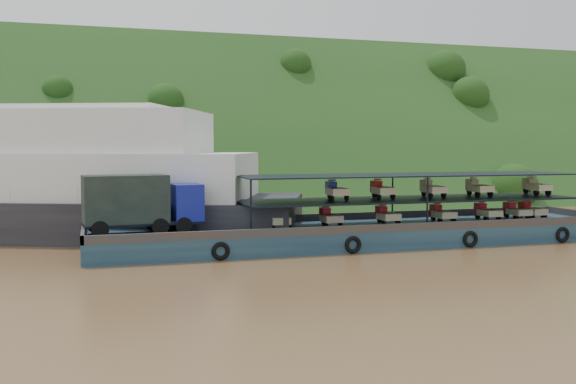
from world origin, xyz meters
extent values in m
plane|color=brown|center=(0.00, 0.00, 0.00)|extent=(160.00, 160.00, 0.00)
cube|color=#1B3B15|center=(0.00, 36.00, 0.00)|extent=(140.00, 39.60, 39.60)
cube|color=#12273F|center=(1.70, -1.30, 0.60)|extent=(35.00, 7.00, 1.20)
cube|color=#592D19|center=(1.70, 2.10, 1.45)|extent=(35.00, 0.20, 0.50)
cube|color=#592D19|center=(1.70, -4.70, 1.45)|extent=(35.00, 0.20, 0.50)
cube|color=#592D19|center=(-15.70, -1.30, 1.45)|extent=(0.20, 7.00, 0.50)
torus|color=black|center=(-8.30, -4.85, 0.55)|extent=(1.06, 0.26, 1.06)
torus|color=black|center=(-0.30, -4.85, 0.55)|extent=(1.06, 0.26, 1.06)
torus|color=black|center=(7.70, -4.85, 0.55)|extent=(1.06, 0.26, 1.06)
torus|color=black|center=(14.70, -4.85, 0.55)|extent=(1.06, 0.26, 1.06)
cylinder|color=black|center=(-14.78, -2.30, 1.70)|extent=(1.04, 0.45, 1.01)
cylinder|color=black|center=(-14.98, -0.19, 1.70)|extent=(1.04, 0.45, 1.01)
cylinder|color=black|center=(-11.36, -1.96, 1.70)|extent=(1.04, 0.45, 1.01)
cylinder|color=black|center=(-11.57, 0.15, 1.70)|extent=(1.04, 0.45, 1.01)
cylinder|color=black|center=(-9.96, -1.82, 1.70)|extent=(1.04, 0.45, 1.01)
cylinder|color=black|center=(-10.17, 0.29, 1.70)|extent=(1.04, 0.45, 1.01)
cube|color=black|center=(-12.27, -0.99, 1.86)|extent=(7.04, 2.88, 0.20)
cube|color=navy|center=(-9.66, -0.73, 3.01)|extent=(1.94, 2.58, 2.22)
cube|color=black|center=(-8.81, -0.64, 3.42)|extent=(0.26, 2.01, 0.91)
cube|color=black|center=(-13.27, -1.08, 3.32)|extent=(5.05, 2.88, 2.82)
cube|color=black|center=(5.20, -1.30, 2.86)|extent=(23.00, 5.00, 0.12)
cube|color=black|center=(5.20, -1.30, 4.50)|extent=(23.00, 5.00, 0.08)
cylinder|color=black|center=(-6.30, -3.80, 2.85)|extent=(0.12, 0.12, 3.30)
cylinder|color=black|center=(-6.30, 1.20, 2.85)|extent=(0.12, 0.12, 3.30)
cylinder|color=black|center=(5.20, -3.80, 2.85)|extent=(0.12, 0.12, 3.30)
cylinder|color=black|center=(5.20, 1.20, 2.85)|extent=(0.12, 0.12, 3.30)
cylinder|color=black|center=(16.70, 1.20, 2.85)|extent=(0.12, 0.12, 3.30)
cylinder|color=black|center=(-4.00, -0.25, 1.46)|extent=(0.12, 0.52, 0.52)
cylinder|color=black|center=(-4.50, -2.05, 1.46)|extent=(0.14, 0.52, 0.52)
cylinder|color=black|center=(-3.50, -2.05, 1.46)|extent=(0.14, 0.52, 0.52)
cube|color=#C8C08D|center=(-4.00, -1.70, 1.80)|extent=(1.15, 1.50, 0.44)
cube|color=red|center=(-4.00, -0.55, 1.98)|extent=(0.55, 0.80, 0.80)
cube|color=red|center=(-4.00, -0.75, 2.48)|extent=(0.50, 0.10, 0.10)
cylinder|color=black|center=(-0.52, -0.25, 1.46)|extent=(0.12, 0.52, 0.52)
cylinder|color=black|center=(-1.02, -2.05, 1.46)|extent=(0.14, 0.52, 0.52)
cylinder|color=black|center=(-0.02, -2.05, 1.46)|extent=(0.14, 0.52, 0.52)
cube|color=tan|center=(-0.52, -1.70, 1.80)|extent=(1.15, 1.50, 0.44)
cube|color=red|center=(-0.52, -0.55, 1.98)|extent=(0.55, 0.80, 0.80)
cube|color=red|center=(-0.52, -0.75, 2.48)|extent=(0.50, 0.10, 0.10)
cylinder|color=black|center=(3.52, -0.25, 1.46)|extent=(0.12, 0.52, 0.52)
cylinder|color=black|center=(3.02, -2.05, 1.46)|extent=(0.14, 0.52, 0.52)
cylinder|color=black|center=(4.02, -2.05, 1.46)|extent=(0.14, 0.52, 0.52)
cube|color=beige|center=(3.52, -1.70, 1.80)|extent=(1.15, 1.50, 0.44)
cube|color=red|center=(3.52, -0.55, 1.98)|extent=(0.55, 0.80, 0.80)
cube|color=red|center=(3.52, -0.75, 2.48)|extent=(0.50, 0.10, 0.10)
cylinder|color=black|center=(7.66, -0.25, 1.46)|extent=(0.12, 0.52, 0.52)
cylinder|color=black|center=(7.16, -2.05, 1.46)|extent=(0.14, 0.52, 0.52)
cylinder|color=black|center=(8.16, -2.05, 1.46)|extent=(0.14, 0.52, 0.52)
cube|color=beige|center=(7.66, -1.70, 1.80)|extent=(1.15, 1.50, 0.44)
cube|color=#BA0C14|center=(7.66, -0.55, 1.98)|extent=(0.55, 0.80, 0.80)
cube|color=#BA0C14|center=(7.66, -0.75, 2.48)|extent=(0.50, 0.10, 0.10)
cylinder|color=black|center=(11.21, -0.25, 1.46)|extent=(0.12, 0.52, 0.52)
cylinder|color=black|center=(10.71, -2.05, 1.46)|extent=(0.14, 0.52, 0.52)
cylinder|color=black|center=(11.71, -2.05, 1.46)|extent=(0.14, 0.52, 0.52)
cube|color=beige|center=(11.21, -1.70, 1.80)|extent=(1.15, 1.50, 0.44)
cube|color=red|center=(11.21, -0.55, 1.98)|extent=(0.55, 0.80, 0.80)
cube|color=red|center=(11.21, -0.75, 2.48)|extent=(0.50, 0.10, 0.10)
cylinder|color=black|center=(14.91, -0.25, 1.46)|extent=(0.12, 0.52, 0.52)
cylinder|color=black|center=(14.41, -2.05, 1.46)|extent=(0.14, 0.52, 0.52)
cylinder|color=black|center=(15.41, -2.05, 1.46)|extent=(0.14, 0.52, 0.52)
cube|color=beige|center=(14.91, -1.70, 1.80)|extent=(1.15, 1.50, 0.44)
cube|color=red|center=(14.91, -0.55, 1.98)|extent=(0.55, 0.80, 0.80)
cube|color=red|center=(14.91, -0.75, 2.48)|extent=(0.50, 0.10, 0.10)
cylinder|color=black|center=(13.62, -0.25, 1.46)|extent=(0.12, 0.52, 0.52)
cylinder|color=black|center=(13.12, -2.05, 1.46)|extent=(0.14, 0.52, 0.52)
cylinder|color=black|center=(14.12, -2.05, 1.46)|extent=(0.14, 0.52, 0.52)
cube|color=beige|center=(13.62, -1.70, 1.80)|extent=(1.15, 1.50, 0.44)
cube|color=red|center=(13.62, -0.55, 1.98)|extent=(0.55, 0.80, 0.80)
cube|color=red|center=(13.62, -0.75, 2.48)|extent=(0.50, 0.10, 0.10)
cylinder|color=black|center=(-0.11, -0.25, 3.18)|extent=(0.12, 0.52, 0.52)
cylinder|color=black|center=(-0.61, -2.05, 3.18)|extent=(0.14, 0.52, 0.52)
cylinder|color=black|center=(0.39, -2.05, 3.18)|extent=(0.14, 0.52, 0.52)
cube|color=#CABC8F|center=(-0.11, -1.70, 3.52)|extent=(1.15, 1.50, 0.44)
cube|color=#1A26A1|center=(-0.11, -0.55, 3.70)|extent=(0.55, 0.80, 0.80)
cube|color=#1A26A1|center=(-0.11, -0.75, 4.20)|extent=(0.50, 0.10, 0.10)
cylinder|color=black|center=(3.14, -0.25, 3.18)|extent=(0.12, 0.52, 0.52)
cylinder|color=black|center=(2.64, -2.05, 3.18)|extent=(0.14, 0.52, 0.52)
cylinder|color=black|center=(3.64, -2.05, 3.18)|extent=(0.14, 0.52, 0.52)
cube|color=#BCB785|center=(3.14, -1.70, 3.52)|extent=(1.15, 1.50, 0.44)
cube|color=red|center=(3.14, -0.55, 3.70)|extent=(0.55, 0.80, 0.80)
cube|color=red|center=(3.14, -0.75, 4.20)|extent=(0.50, 0.10, 0.10)
cylinder|color=black|center=(6.88, -0.25, 3.18)|extent=(0.12, 0.52, 0.52)
cylinder|color=black|center=(6.38, -2.05, 3.18)|extent=(0.14, 0.52, 0.52)
cylinder|color=black|center=(7.38, -2.05, 3.18)|extent=(0.14, 0.52, 0.52)
cube|color=beige|center=(6.88, -1.70, 3.52)|extent=(1.15, 1.50, 0.44)
cube|color=beige|center=(6.88, -0.55, 3.70)|extent=(0.55, 0.80, 0.80)
cube|color=beige|center=(6.88, -0.75, 4.20)|extent=(0.50, 0.10, 0.10)
cylinder|color=black|center=(10.49, -0.25, 3.18)|extent=(0.12, 0.52, 0.52)
cylinder|color=black|center=(9.99, -2.05, 3.18)|extent=(0.14, 0.52, 0.52)
cylinder|color=black|center=(10.99, -2.05, 3.18)|extent=(0.14, 0.52, 0.52)
cube|color=beige|center=(10.49, -1.70, 3.52)|extent=(1.15, 1.50, 0.44)
cube|color=#C5B98B|center=(10.49, -0.55, 3.70)|extent=(0.55, 0.80, 0.80)
cube|color=#C5B98B|center=(10.49, -0.75, 4.20)|extent=(0.50, 0.10, 0.10)
cylinder|color=black|center=(15.22, -0.25, 3.18)|extent=(0.12, 0.52, 0.52)
cylinder|color=black|center=(14.72, -2.05, 3.18)|extent=(0.14, 0.52, 0.52)
cylinder|color=black|center=(15.72, -2.05, 3.18)|extent=(0.14, 0.52, 0.52)
cube|color=beige|center=(15.22, -1.70, 3.52)|extent=(1.15, 1.50, 0.44)
cube|color=#BFB887|center=(15.22, -0.55, 3.70)|extent=(0.55, 0.80, 0.80)
cube|color=#BFB887|center=(15.22, -0.75, 4.20)|extent=(0.50, 0.10, 0.10)
camera|label=1|loc=(-14.93, -40.03, 6.48)|focal=40.00mm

